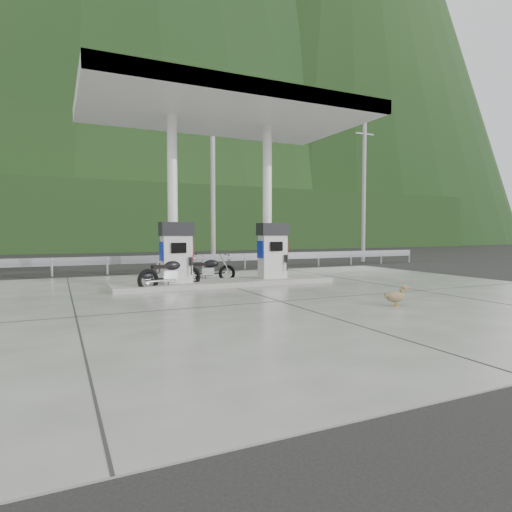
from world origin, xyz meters
name	(u,v)px	position (x,y,z in m)	size (l,w,h in m)	color
ground	(262,297)	(0.00, 0.00, 0.00)	(160.00, 160.00, 0.00)	black
forecourt_apron	(262,296)	(0.00, 0.00, 0.01)	(18.00, 14.00, 0.02)	slate
pump_island	(227,283)	(0.00, 2.50, 0.10)	(7.00, 1.40, 0.15)	gray
gas_pump_left	(176,253)	(-1.60, 2.50, 1.07)	(0.95, 0.55, 1.80)	silver
gas_pump_right	(273,251)	(1.60, 2.50, 1.07)	(0.95, 0.55, 1.80)	silver
canopy_column_left	(173,199)	(-1.60, 2.90, 2.67)	(0.30, 0.30, 5.00)	white
canopy_column_right	(267,202)	(1.60, 2.90, 2.67)	(0.30, 0.30, 5.00)	white
canopy_roof	(226,111)	(0.00, 2.50, 5.37)	(8.50, 5.00, 0.40)	white
guardrail	(181,255)	(0.00, 8.00, 0.71)	(26.00, 0.16, 1.42)	gray
road	(163,266)	(0.00, 11.50, 0.00)	(60.00, 7.00, 0.01)	black
utility_pole_b	(213,184)	(2.00, 9.50, 4.00)	(0.22, 0.22, 8.00)	gray
utility_pole_c	(364,191)	(11.00, 9.50, 4.00)	(0.22, 0.22, 8.00)	gray
tree_band	(116,218)	(0.00, 30.00, 3.00)	(80.00, 6.00, 6.00)	black
forested_hills	(91,244)	(0.00, 60.00, 0.00)	(100.00, 40.00, 140.00)	black
motorcycle_left	(209,270)	(-0.28, 3.45, 0.42)	(1.70, 0.54, 0.80)	black
motorcycle_right	(170,274)	(-1.84, 2.28, 0.47)	(1.90, 0.60, 0.90)	black
duck	(395,297)	(2.04, -2.66, 0.22)	(0.56, 0.16, 0.40)	brown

